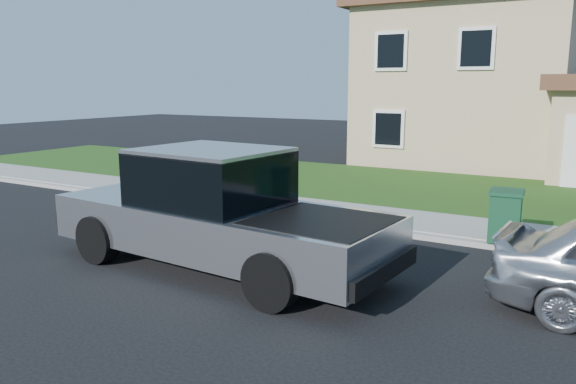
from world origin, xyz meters
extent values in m
plane|color=black|center=(0.00, 0.00, 0.00)|extent=(80.00, 80.00, 0.00)
cube|color=gray|center=(1.00, 2.90, 0.06)|extent=(40.00, 0.20, 0.12)
cube|color=gray|center=(1.00, 4.00, 0.07)|extent=(40.00, 2.00, 0.15)
cube|color=#1A4012|center=(1.00, 8.50, 0.05)|extent=(40.00, 7.00, 0.10)
cube|color=tan|center=(0.00, 17.00, 3.20)|extent=(8.00, 9.00, 6.40)
cube|color=#4C2D1E|center=(0.00, 17.00, 6.60)|extent=(8.80, 9.80, 0.50)
cube|color=white|center=(-2.20, 12.45, 4.60)|extent=(1.30, 0.10, 1.50)
cube|color=white|center=(1.00, 12.45, 4.60)|extent=(1.30, 0.10, 1.50)
cube|color=black|center=(-2.20, 12.45, 1.60)|extent=(1.30, 0.10, 1.50)
cylinder|color=black|center=(-2.68, -1.79, 0.46)|extent=(0.94, 0.41, 0.91)
cylinder|color=black|center=(-2.53, 0.31, 0.46)|extent=(0.94, 0.41, 0.91)
cylinder|color=black|center=(1.36, -2.09, 0.46)|extent=(0.94, 0.41, 0.91)
cylinder|color=black|center=(1.51, 0.01, 0.46)|extent=(0.94, 0.41, 0.91)
cube|color=#B7B9BE|center=(-0.50, -0.90, 0.79)|extent=(6.66, 2.76, 0.82)
cube|color=black|center=(-0.67, -0.88, 1.66)|extent=(2.55, 2.30, 0.97)
cube|color=#B7B9BE|center=(-0.67, -0.88, 2.16)|extent=(2.55, 2.30, 0.09)
cube|color=black|center=(1.66, -1.06, 1.18)|extent=(2.19, 2.09, 0.07)
cube|color=black|center=(-3.78, -0.65, 0.63)|extent=(0.30, 2.17, 0.46)
cube|color=black|center=(2.78, -1.14, 0.57)|extent=(0.30, 2.17, 0.29)
cube|color=black|center=(-1.49, 0.41, 1.54)|extent=(0.16, 0.26, 0.21)
imported|color=#E1A67B|center=(-2.15, 1.05, 0.81)|extent=(0.69, 0.59, 1.62)
cylinder|color=tan|center=(-2.15, 1.05, 1.64)|extent=(0.43, 0.43, 0.04)
cylinder|color=tan|center=(-2.15, 1.05, 1.71)|extent=(0.22, 0.22, 0.15)
cube|color=#103D23|center=(3.79, 3.10, 0.64)|extent=(0.65, 0.74, 0.99)
cube|color=#103D23|center=(3.79, 3.10, 1.18)|extent=(0.71, 0.80, 0.08)
camera|label=1|loc=(5.57, -8.83, 3.33)|focal=35.00mm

